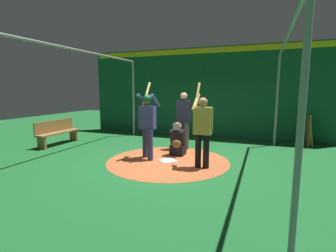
% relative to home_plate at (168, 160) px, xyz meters
% --- Properties ---
extents(ground_plane, '(25.82, 25.82, 0.00)m').
position_rel_home_plate_xyz_m(ground_plane, '(0.00, 0.00, -0.01)').
color(ground_plane, '#195B28').
extents(dirt_circle, '(3.27, 3.27, 0.01)m').
position_rel_home_plate_xyz_m(dirt_circle, '(0.00, 0.00, -0.01)').
color(dirt_circle, '#AD562D').
rests_on(dirt_circle, ground).
extents(home_plate, '(0.59, 0.59, 0.01)m').
position_rel_home_plate_xyz_m(home_plate, '(0.00, 0.00, 0.00)').
color(home_plate, white).
rests_on(home_plate, dirt_circle).
extents(batter, '(0.68, 0.49, 2.11)m').
position_rel_home_plate_xyz_m(batter, '(-0.03, -0.61, 1.06)').
color(batter, navy).
rests_on(batter, ground).
extents(catcher, '(0.58, 0.40, 0.97)m').
position_rel_home_plate_xyz_m(catcher, '(-0.66, 0.05, 0.37)').
color(catcher, black).
rests_on(catcher, ground).
extents(umpire, '(0.23, 0.49, 1.81)m').
position_rel_home_plate_xyz_m(umpire, '(-1.47, -0.03, 1.01)').
color(umpire, '#4C4C51').
rests_on(umpire, ground).
extents(visitor, '(0.55, 0.50, 2.08)m').
position_rel_home_plate_xyz_m(visitor, '(0.23, 0.98, 0.99)').
color(visitor, black).
rests_on(visitor, ground).
extents(back_wall, '(0.23, 9.82, 3.54)m').
position_rel_home_plate_xyz_m(back_wall, '(-3.88, 0.00, 1.77)').
color(back_wall, '#145133').
rests_on(back_wall, ground).
extents(cage_frame, '(6.26, 5.53, 3.05)m').
position_rel_home_plate_xyz_m(cage_frame, '(0.00, 0.00, 2.16)').
color(cage_frame, gray).
rests_on(cage_frame, ground).
extents(bat_rack, '(1.06, 0.19, 1.05)m').
position_rel_home_plate_xyz_m(bat_rack, '(-3.64, 3.80, 0.48)').
color(bat_rack, olive).
rests_on(bat_rack, ground).
extents(bench, '(1.69, 0.36, 0.85)m').
position_rel_home_plate_xyz_m(bench, '(-0.52, -4.31, 0.43)').
color(bench, olive).
rests_on(bench, ground).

